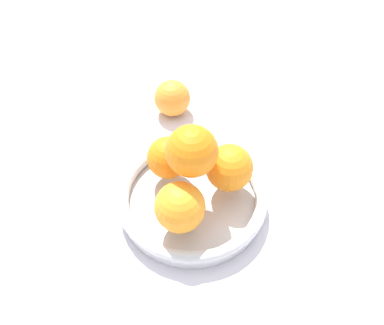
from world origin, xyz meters
The scene contains 4 objects.
ground_plane centered at (0.00, 0.00, 0.00)m, with size 4.00×4.00×0.00m, color silver.
fruit_bowl centered at (0.00, 0.00, 0.02)m, with size 0.26×0.26×0.04m.
orange_pile centered at (0.00, 0.00, 0.10)m, with size 0.18×0.18×0.14m.
stray_orange centered at (0.25, 0.06, 0.04)m, with size 0.08×0.08×0.08m, color orange.
Camera 1 is at (-0.38, -0.02, 0.54)m, focal length 35.00 mm.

